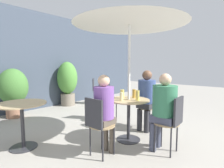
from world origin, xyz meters
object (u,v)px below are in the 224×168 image
cafe_table_near (129,110)px  seated_person_1 (163,106)px  bistro_chair_4 (107,98)px  potted_plant_0 (13,89)px  potted_plant_1 (67,81)px  cafe_table_far (22,114)px  bistro_chair_0 (98,121)px  beer_glass_2 (122,94)px  bistro_chair_2 (149,103)px  beer_glass_0 (137,95)px  bistro_chair_3 (96,88)px  bistro_chair_1 (172,119)px  seated_person_2 (146,95)px  umbrella (130,17)px  seated_person_0 (104,107)px  beer_glass_1 (134,94)px  beer_glass_3 (121,96)px

cafe_table_near → seated_person_1: size_ratio=0.61×
bistro_chair_4 → potted_plant_0: (-1.42, 2.01, 0.20)m
potted_plant_1 → potted_plant_0: bearing=-176.2°
cafe_table_far → potted_plant_0: 2.06m
bistro_chair_0 → beer_glass_2: bearing=-78.5°
beer_glass_2 → potted_plant_0: bearing=106.0°
bistro_chair_2 → beer_glass_0: size_ratio=4.94×
cafe_table_far → seated_person_1: seated_person_1 is taller
cafe_table_near → beer_glass_2: beer_glass_2 is taller
cafe_table_far → bistro_chair_3: 3.48m
bistro_chair_2 → potted_plant_1: size_ratio=0.60×
bistro_chair_1 → seated_person_2: bearing=-129.3°
bistro_chair_0 → cafe_table_near: bearing=-90.0°
bistro_chair_1 → beer_glass_2: size_ratio=5.60×
potted_plant_0 → umbrella: size_ratio=0.55×
bistro_chair_2 → potted_plant_1: (0.14, 3.21, 0.28)m
bistro_chair_4 → seated_person_0: seated_person_0 is taller
bistro_chair_3 → seated_person_1: (-1.72, -3.32, 0.19)m
beer_glass_1 → umbrella: size_ratio=0.07×
bistro_chair_4 → seated_person_0: 1.69m
cafe_table_far → bistro_chair_0: (0.60, -1.16, -0.02)m
bistro_chair_3 → umbrella: 3.58m
bistro_chair_3 → beer_glass_3: 3.25m
bistro_chair_2 → seated_person_1: seated_person_1 is taller
beer_glass_2 → bistro_chair_2: bearing=-10.9°
bistro_chair_2 → beer_glass_2: bearing=-102.4°
beer_glass_0 → umbrella: 1.36m
cafe_table_far → seated_person_0: seated_person_0 is taller
cafe_table_far → bistro_chair_4: size_ratio=0.86×
seated_person_1 → potted_plant_0: 3.85m
cafe_table_far → beer_glass_1: beer_glass_1 is taller
bistro_chair_0 → beer_glass_0: beer_glass_0 is taller
beer_glass_2 → potted_plant_1: size_ratio=0.11×
bistro_chair_3 → seated_person_1: 3.74m
bistro_chair_4 → beer_glass_3: (-0.77, -1.06, 0.28)m
bistro_chair_4 → beer_glass_3: 1.34m
beer_glass_3 → bistro_chair_3: bearing=54.1°
bistro_chair_3 → umbrella: bearing=-165.0°
bistro_chair_1 → umbrella: (-0.02, 0.80, 1.65)m
bistro_chair_2 → seated_person_0: bearing=-90.0°
cafe_table_near → beer_glass_3: size_ratio=5.25×
bistro_chair_4 → beer_glass_0: size_ratio=4.94×
bistro_chair_2 → potted_plant_1: 3.22m
seated_person_1 → bistro_chair_4: bearing=-110.0°
beer_glass_2 → cafe_table_far: bearing=145.7°
potted_plant_0 → potted_plant_1: size_ratio=0.87×
seated_person_1 → beer_glass_2: size_ratio=7.74×
seated_person_0 → potted_plant_0: (-0.16, 3.13, 0.01)m
bistro_chair_4 → cafe_table_far: bearing=-172.1°
potted_plant_0 → seated_person_1: bearing=-77.5°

